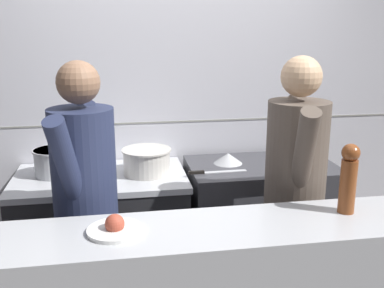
{
  "coord_description": "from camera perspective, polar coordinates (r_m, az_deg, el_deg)",
  "views": [
    {
      "loc": [
        -0.47,
        -2.06,
        1.87
      ],
      "look_at": [
        -0.01,
        0.6,
        1.15
      ],
      "focal_mm": 42.0,
      "sensor_mm": 36.0,
      "label": 1
    }
  ],
  "objects": [
    {
      "name": "wall_back_tiled",
      "position": [
        3.45,
        -1.78,
        5.42
      ],
      "size": [
        8.0,
        0.06,
        2.6
      ],
      "color": "silver",
      "rests_on": "ground_plane"
    },
    {
      "name": "oven_range",
      "position": [
        3.3,
        -11.2,
        -11.1
      ],
      "size": [
        1.17,
        0.71,
        0.87
      ],
      "color": "#232326",
      "rests_on": "ground_plane"
    },
    {
      "name": "prep_counter",
      "position": [
        3.45,
        8.58,
        -9.68
      ],
      "size": [
        1.06,
        0.65,
        0.89
      ],
      "color": "#38383D",
      "rests_on": "ground_plane"
    },
    {
      "name": "stock_pot",
      "position": [
        3.19,
        -17.06,
        -2.14
      ],
      "size": [
        0.28,
        0.28,
        0.18
      ],
      "color": "#B7BABF",
      "rests_on": "oven_range"
    },
    {
      "name": "sauce_pot",
      "position": [
        3.1,
        -5.77,
        -2.12
      ],
      "size": [
        0.34,
        0.34,
        0.18
      ],
      "color": "beige",
      "rests_on": "oven_range"
    },
    {
      "name": "mixing_bowl_steel",
      "position": [
        3.28,
        4.59,
        -1.81
      ],
      "size": [
        0.21,
        0.21,
        0.08
      ],
      "color": "#B7BABF",
      "rests_on": "prep_counter"
    },
    {
      "name": "chefs_knife",
      "position": [
        3.07,
        2.59,
        -3.57
      ],
      "size": [
        0.41,
        0.04,
        0.02
      ],
      "color": "#B7BABF",
      "rests_on": "prep_counter"
    },
    {
      "name": "plated_dish_main",
      "position": [
        2.05,
        -9.76,
        -10.45
      ],
      "size": [
        0.25,
        0.25,
        0.09
      ],
      "color": "white",
      "rests_on": "pass_counter"
    },
    {
      "name": "pepper_mill",
      "position": [
        2.3,
        19.26,
        -3.98
      ],
      "size": [
        0.09,
        0.09,
        0.35
      ],
      "color": "brown",
      "rests_on": "pass_counter"
    },
    {
      "name": "chef_head_cook",
      "position": [
        2.53,
        -13.34,
        -6.93
      ],
      "size": [
        0.43,
        0.73,
        1.7
      ],
      "rotation": [
        0.0,
        0.0,
        -0.31
      ],
      "color": "black",
      "rests_on": "ground_plane"
    },
    {
      "name": "chef_sous",
      "position": [
        2.68,
        12.88,
        -5.49
      ],
      "size": [
        0.42,
        0.75,
        1.71
      ],
      "rotation": [
        0.0,
        0.0,
        -0.23
      ],
      "color": "black",
      "rests_on": "ground_plane"
    }
  ]
}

